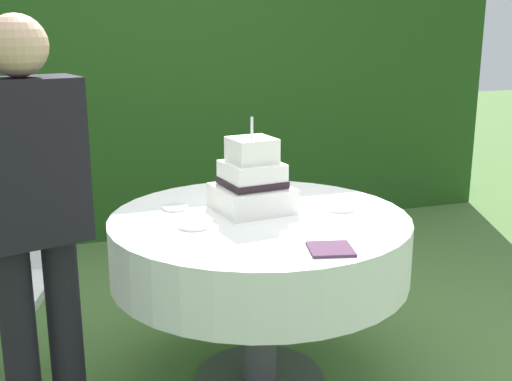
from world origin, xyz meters
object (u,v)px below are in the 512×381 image
wedding_cake (253,182)px  serving_plate_near (339,208)px  garden_chair (7,265)px  serving_plate_far (175,208)px  serving_plate_left (194,226)px  napkin_stack (331,249)px  standing_person (32,219)px  cake_table (260,247)px

wedding_cake → serving_plate_near: 0.40m
serving_plate_near → garden_chair: 1.48m
serving_plate_far → wedding_cake: bearing=-21.3°
serving_plate_left → napkin_stack: bearing=-47.2°
wedding_cake → serving_plate_near: size_ratio=3.28×
serving_plate_near → standing_person: size_ratio=0.08×
serving_plate_left → standing_person: 0.65m
cake_table → wedding_cake: bearing=87.4°
serving_plate_near → garden_chair: garden_chair is taller
cake_table → wedding_cake: 0.28m
serving_plate_near → standing_person: bearing=-170.1°
serving_plate_far → napkin_stack: (0.41, -0.71, -0.00)m
napkin_stack → standing_person: bearing=166.8°
serving_plate_near → napkin_stack: same height
standing_person → wedding_cake: bearing=21.0°
cake_table → napkin_stack: 0.51m
serving_plate_near → garden_chair: size_ratio=0.14×
serving_plate_left → garden_chair: garden_chair is taller
wedding_cake → serving_plate_near: wedding_cake is taller
wedding_cake → serving_plate_left: (-0.30, -0.16, -0.12)m
wedding_cake → garden_chair: bearing=163.8°
wedding_cake → napkin_stack: 0.60m
serving_plate_left → serving_plate_far: bearing=93.2°
serving_plate_far → garden_chair: bearing=166.1°
garden_chair → standing_person: bearing=-78.8°
cake_table → serving_plate_near: size_ratio=10.22×
serving_plate_left → wedding_cake: bearing=27.3°
napkin_stack → serving_plate_far: bearing=120.2°
wedding_cake → standing_person: bearing=-159.0°
wedding_cake → napkin_stack: wedding_cake is taller
cake_table → garden_chair: bearing=158.6°
wedding_cake → garden_chair: 1.14m
napkin_stack → garden_chair: garden_chair is taller
cake_table → garden_chair: size_ratio=1.43×
serving_plate_near → serving_plate_far: bearing=159.5°
serving_plate_far → serving_plate_left: 0.28m
serving_plate_left → standing_person: size_ratio=0.08×
serving_plate_left → napkin_stack: (0.40, -0.43, -0.00)m
serving_plate_near → standing_person: 1.29m
serving_plate_far → standing_person: standing_person is taller
wedding_cake → serving_plate_left: bearing=-152.7°
cake_table → napkin_stack: (0.10, -0.48, 0.14)m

